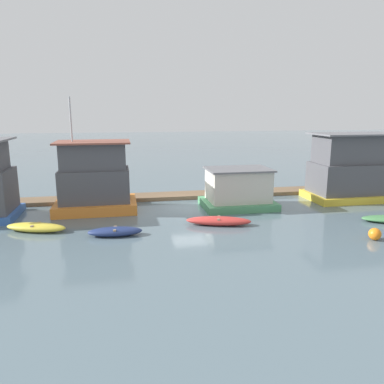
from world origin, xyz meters
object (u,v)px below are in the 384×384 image
object	(u,v)px
buoy_orange	(375,234)
dinghy_red	(219,221)
houseboat_orange	(95,180)
dinghy_yellow	(36,227)
houseboat_yellow	(352,169)
houseboat_green	(238,189)
dinghy_navy	(115,231)

from	to	relation	value
buoy_orange	dinghy_red	bearing A→B (deg)	150.93
houseboat_orange	dinghy_yellow	size ratio (longest dim) A/B	2.07
houseboat_orange	houseboat_yellow	size ratio (longest dim) A/B	1.15
houseboat_green	houseboat_yellow	world-z (taller)	houseboat_yellow
houseboat_green	dinghy_navy	world-z (taller)	houseboat_green
houseboat_yellow	dinghy_yellow	xyz separation A→B (m)	(-23.07, -3.98, -2.17)
houseboat_green	buoy_orange	xyz separation A→B (m)	(5.19, -8.32, -1.00)
houseboat_green	dinghy_yellow	xyz separation A→B (m)	(-13.39, -3.22, -1.08)
dinghy_red	dinghy_navy	bearing A→B (deg)	-172.22
houseboat_orange	buoy_orange	size ratio (longest dim) A/B	11.64
houseboat_orange	houseboat_green	size ratio (longest dim) A/B	1.52
dinghy_yellow	houseboat_green	bearing A→B (deg)	13.51
dinghy_yellow	buoy_orange	world-z (taller)	buoy_orange
dinghy_navy	houseboat_orange	bearing A→B (deg)	102.93
houseboat_orange	buoy_orange	distance (m)	18.09
dinghy_red	buoy_orange	world-z (taller)	buoy_orange
dinghy_red	houseboat_orange	bearing A→B (deg)	146.51
houseboat_orange	dinghy_red	bearing A→B (deg)	-33.49
houseboat_orange	houseboat_yellow	bearing A→B (deg)	-0.78
houseboat_yellow	dinghy_yellow	world-z (taller)	houseboat_yellow
houseboat_yellow	dinghy_navy	world-z (taller)	houseboat_yellow
houseboat_yellow	dinghy_navy	xyz separation A→B (m)	(-18.49, -5.66, -2.18)
houseboat_green	dinghy_yellow	bearing A→B (deg)	-166.49
houseboat_orange	houseboat_green	xyz separation A→B (m)	(10.17, -1.03, -0.87)
houseboat_yellow	houseboat_orange	bearing A→B (deg)	179.22
houseboat_orange	buoy_orange	xyz separation A→B (m)	(15.37, -9.35, -1.87)
dinghy_yellow	dinghy_navy	xyz separation A→B (m)	(4.58, -1.68, -0.00)
dinghy_navy	buoy_orange	xyz separation A→B (m)	(14.01, -3.42, 0.09)
dinghy_navy	dinghy_red	world-z (taller)	dinghy_red
houseboat_yellow	houseboat_green	bearing A→B (deg)	-175.48
houseboat_yellow	buoy_orange	bearing A→B (deg)	-116.28
houseboat_green	buoy_orange	world-z (taller)	houseboat_green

